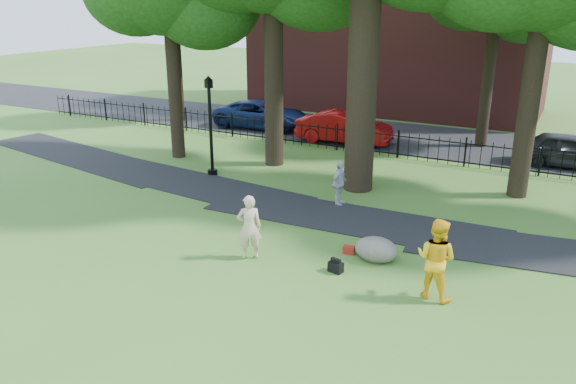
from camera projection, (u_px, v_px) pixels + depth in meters
The scene contains 15 objects.
ground at pixel (267, 260), 15.71m from camera, with size 120.00×120.00×0.00m, color #3F6724.
footpath at pixel (352, 220), 18.54m from camera, with size 36.00×2.60×0.03m, color black.
street at pixel (420, 139), 29.09m from camera, with size 80.00×7.00×0.02m, color black.
iron_fence at pixel (398, 145), 25.55m from camera, with size 44.00×0.04×1.20m.
brick_building at pixel (399, 14), 35.58m from camera, with size 18.00×8.00×12.00m, color maroon.
woman at pixel (249, 227), 15.54m from camera, with size 0.68×0.45×1.86m, color beige.
man at pixel (436, 259), 13.43m from camera, with size 0.99×0.77×2.04m, color yellow.
pedestrian at pixel (339, 183), 19.65m from camera, with size 0.94×0.39×1.60m, color #B5B5BA.
boulder at pixel (376, 248), 15.62m from camera, with size 1.21×0.91×0.71m, color #6F675D.
lamppost at pixel (211, 128), 22.64m from camera, with size 0.40×0.40×4.06m.
backpack at pixel (336, 267), 14.96m from camera, with size 0.38×0.24×0.28m, color black.
red_bag at pixel (349, 250), 16.05m from camera, with size 0.33×0.21×0.23m, color maroon.
red_sedan at pixel (344, 127), 28.18m from camera, with size 1.67×4.79×1.58m, color #990B0C.
navy_van at pixel (262, 114), 31.47m from camera, with size 2.51×5.44×1.51m, color #0D1B42.
grey_car at pixel (568, 150), 24.15m from camera, with size 1.75×4.34×1.48m, color black.
Camera 1 is at (7.15, -12.32, 6.93)m, focal length 35.00 mm.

